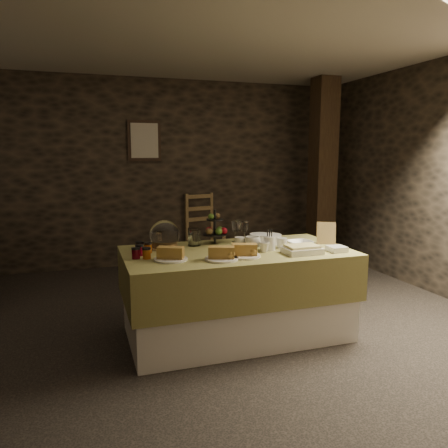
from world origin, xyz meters
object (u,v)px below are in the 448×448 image
object	(u,v)px
timber_column	(322,173)
fruit_stand	(216,230)
buffet_table	(237,287)
chair	(204,232)

from	to	relation	value
timber_column	fruit_stand	xyz separation A→B (m)	(-2.08, -1.65, -0.42)
buffet_table	fruit_stand	size ratio (longest dim) A/B	6.13
chair	buffet_table	bearing A→B (deg)	-111.02
buffet_table	timber_column	xyz separation A→B (m)	(1.99, 1.98, 0.86)
timber_column	fruit_stand	distance (m)	2.68
buffet_table	timber_column	bearing A→B (deg)	44.87
chair	timber_column	size ratio (longest dim) A/B	0.30
buffet_table	fruit_stand	xyz separation A→B (m)	(-0.09, 0.33, 0.45)
fruit_stand	chair	bearing A→B (deg)	77.04
chair	fruit_stand	size ratio (longest dim) A/B	2.50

